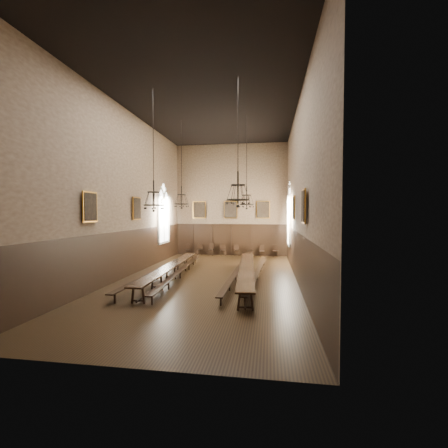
% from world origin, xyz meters
% --- Properties ---
extents(floor, '(9.00, 18.00, 0.02)m').
position_xyz_m(floor, '(0.00, 0.00, -0.01)').
color(floor, black).
rests_on(floor, ground).
extents(ceiling, '(9.00, 18.00, 0.02)m').
position_xyz_m(ceiling, '(0.00, 0.00, 9.01)').
color(ceiling, black).
rests_on(ceiling, ground).
extents(wall_back, '(9.00, 0.02, 9.00)m').
position_xyz_m(wall_back, '(0.00, 9.01, 4.50)').
color(wall_back, '#866D52').
rests_on(wall_back, ground).
extents(wall_front, '(9.00, 0.02, 9.00)m').
position_xyz_m(wall_front, '(0.00, -9.01, 4.50)').
color(wall_front, '#866D52').
rests_on(wall_front, ground).
extents(wall_left, '(0.02, 18.00, 9.00)m').
position_xyz_m(wall_left, '(-4.51, 0.00, 4.50)').
color(wall_left, '#866D52').
rests_on(wall_left, ground).
extents(wall_right, '(0.02, 18.00, 9.00)m').
position_xyz_m(wall_right, '(4.51, 0.00, 4.50)').
color(wall_right, '#866D52').
rests_on(wall_right, ground).
extents(wainscot_panelling, '(9.00, 18.00, 2.50)m').
position_xyz_m(wainscot_panelling, '(0.00, 0.00, 1.25)').
color(wainscot_panelling, black).
rests_on(wainscot_panelling, floor).
extents(table_left, '(0.96, 9.45, 0.74)m').
position_xyz_m(table_left, '(-1.95, -0.25, 0.37)').
color(table_left, black).
rests_on(table_left, floor).
extents(table_right, '(1.34, 10.04, 0.78)m').
position_xyz_m(table_right, '(1.99, -0.21, 0.39)').
color(table_right, black).
rests_on(table_right, floor).
extents(bench_left_outer, '(0.46, 10.26, 0.46)m').
position_xyz_m(bench_left_outer, '(-2.64, 0.11, 0.29)').
color(bench_left_outer, black).
rests_on(bench_left_outer, floor).
extents(bench_left_inner, '(0.95, 9.96, 0.45)m').
position_xyz_m(bench_left_inner, '(-1.53, -0.00, 0.29)').
color(bench_left_inner, black).
rests_on(bench_left_inner, floor).
extents(bench_right_inner, '(0.47, 9.41, 0.42)m').
position_xyz_m(bench_right_inner, '(1.42, 0.04, 0.27)').
color(bench_right_inner, black).
rests_on(bench_right_inner, floor).
extents(bench_right_outer, '(0.88, 9.49, 0.43)m').
position_xyz_m(bench_right_outer, '(2.49, 0.25, 0.27)').
color(bench_right_outer, black).
rests_on(bench_right_outer, floor).
extents(chair_0, '(0.46, 0.46, 0.87)m').
position_xyz_m(chair_0, '(-3.48, 8.58, 0.26)').
color(chair_0, black).
rests_on(chair_0, floor).
extents(chair_1, '(0.46, 0.46, 0.94)m').
position_xyz_m(chair_1, '(-2.50, 8.60, 0.28)').
color(chair_1, black).
rests_on(chair_1, floor).
extents(chair_2, '(0.48, 0.48, 0.98)m').
position_xyz_m(chair_2, '(-1.54, 8.51, 0.29)').
color(chair_2, black).
rests_on(chair_2, floor).
extents(chair_3, '(0.51, 0.51, 0.93)m').
position_xyz_m(chair_3, '(-0.57, 8.54, 0.28)').
color(chair_3, black).
rests_on(chair_3, floor).
extents(chair_4, '(0.50, 0.50, 0.91)m').
position_xyz_m(chair_4, '(0.54, 8.56, 0.27)').
color(chair_4, black).
rests_on(chair_4, floor).
extents(chair_5, '(0.42, 0.42, 0.94)m').
position_xyz_m(chair_5, '(1.61, 8.49, 0.28)').
color(chair_5, black).
rests_on(chair_5, floor).
extents(chair_6, '(0.48, 0.48, 0.89)m').
position_xyz_m(chair_6, '(2.56, 8.47, 0.27)').
color(chair_6, black).
rests_on(chair_6, floor).
extents(chair_7, '(0.43, 0.43, 0.96)m').
position_xyz_m(chair_7, '(3.58, 8.56, 0.29)').
color(chair_7, black).
rests_on(chair_7, floor).
extents(chandelier_back_left, '(0.87, 0.87, 5.17)m').
position_xyz_m(chandelier_back_left, '(-2.14, 2.35, 4.32)').
color(chandelier_back_left, black).
rests_on(chandelier_back_left, ceiling).
extents(chandelier_back_right, '(0.83, 0.83, 5.22)m').
position_xyz_m(chandelier_back_right, '(1.80, 2.08, 4.28)').
color(chandelier_back_right, black).
rests_on(chandelier_back_right, ceiling).
extents(chandelier_front_left, '(0.91, 0.91, 5.36)m').
position_xyz_m(chandelier_front_left, '(-2.08, -2.21, 4.13)').
color(chandelier_front_left, black).
rests_on(chandelier_front_left, ceiling).
extents(chandelier_front_right, '(0.94, 0.94, 5.18)m').
position_xyz_m(chandelier_front_right, '(1.81, -2.83, 4.30)').
color(chandelier_front_right, black).
rests_on(chandelier_front_right, ceiling).
extents(portrait_back_0, '(1.10, 0.12, 1.40)m').
position_xyz_m(portrait_back_0, '(-2.60, 8.88, 3.70)').
color(portrait_back_0, '#C5872F').
rests_on(portrait_back_0, wall_back).
extents(portrait_back_1, '(1.10, 0.12, 1.40)m').
position_xyz_m(portrait_back_1, '(0.00, 8.88, 3.70)').
color(portrait_back_1, '#C5872F').
rests_on(portrait_back_1, wall_back).
extents(portrait_back_2, '(1.10, 0.12, 1.40)m').
position_xyz_m(portrait_back_2, '(2.60, 8.88, 3.70)').
color(portrait_back_2, '#C5872F').
rests_on(portrait_back_2, wall_back).
extents(portrait_left_0, '(0.12, 1.00, 1.30)m').
position_xyz_m(portrait_left_0, '(-4.38, 1.00, 3.70)').
color(portrait_left_0, '#C5872F').
rests_on(portrait_left_0, wall_left).
extents(portrait_left_1, '(0.12, 1.00, 1.30)m').
position_xyz_m(portrait_left_1, '(-4.38, -3.50, 3.70)').
color(portrait_left_1, '#C5872F').
rests_on(portrait_left_1, wall_left).
extents(portrait_right_0, '(0.12, 1.00, 1.30)m').
position_xyz_m(portrait_right_0, '(4.38, 1.00, 3.70)').
color(portrait_right_0, '#C5872F').
rests_on(portrait_right_0, wall_right).
extents(portrait_right_1, '(0.12, 1.00, 1.30)m').
position_xyz_m(portrait_right_1, '(4.38, -3.50, 3.70)').
color(portrait_right_1, '#C5872F').
rests_on(portrait_right_1, wall_right).
extents(window_right, '(0.20, 2.20, 4.60)m').
position_xyz_m(window_right, '(4.43, 5.50, 3.40)').
color(window_right, white).
rests_on(window_right, wall_right).
extents(window_left, '(0.20, 2.20, 4.60)m').
position_xyz_m(window_left, '(-4.43, 5.50, 3.40)').
color(window_left, white).
rests_on(window_left, wall_left).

